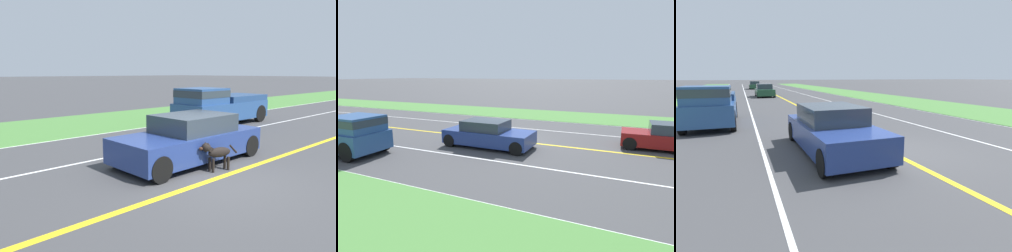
{
  "view_description": "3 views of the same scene",
  "coord_description": "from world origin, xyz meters",
  "views": [
    {
      "loc": [
        -4.79,
        6.02,
        2.54
      ],
      "look_at": [
        1.61,
        0.09,
        1.11
      ],
      "focal_mm": 35.0,
      "sensor_mm": 36.0,
      "label": 1
    },
    {
      "loc": [
        13.04,
        5.51,
        3.63
      ],
      "look_at": [
        1.08,
        0.09,
        1.05
      ],
      "focal_mm": 28.0,
      "sensor_mm": 36.0,
      "label": 2
    },
    {
      "loc": [
        3.99,
        6.47,
        2.18
      ],
      "look_at": [
        1.35,
        -0.27,
        0.82
      ],
      "focal_mm": 28.0,
      "sensor_mm": 36.0,
      "label": 3
    }
  ],
  "objects": [
    {
      "name": "pickup_truck",
      "position": [
        5.27,
        -6.71,
        0.94
      ],
      "size": [
        2.03,
        5.23,
        1.82
      ],
      "color": "#284C84",
      "rests_on": "ground"
    },
    {
      "name": "ego_car",
      "position": [
        1.55,
        -0.69,
        0.64
      ],
      "size": [
        1.9,
        4.52,
        1.36
      ],
      "color": "navy",
      "rests_on": "ground"
    },
    {
      "name": "lane_dash_same_dir",
      "position": [
        3.5,
        0.0,
        0.0
      ],
      "size": [
        0.1,
        160.0,
        0.01
      ],
      "primitive_type": "cube",
      "color": "white",
      "rests_on": "ground"
    },
    {
      "name": "car_trailing_near",
      "position": [
        1.51,
        -24.24,
        0.66
      ],
      "size": [
        1.9,
        4.38,
        1.41
      ],
      "color": "#1E472D",
      "rests_on": "ground"
    },
    {
      "name": "centre_divider_line",
      "position": [
        0.0,
        0.0,
        0.0
      ],
      "size": [
        0.18,
        160.0,
        0.01
      ],
      "primitive_type": "cube",
      "color": "yellow",
      "rests_on": "ground"
    },
    {
      "name": "dog",
      "position": [
        0.41,
        -0.49,
        0.5
      ],
      "size": [
        0.46,
        1.17,
        0.8
      ],
      "rotation": [
        0.0,
        0.0,
        -0.28
      ],
      "color": "black",
      "rests_on": "ground"
    },
    {
      "name": "lane_dash_oncoming",
      "position": [
        -3.5,
        0.0,
        0.0
      ],
      "size": [
        0.1,
        160.0,
        0.01
      ],
      "primitive_type": "cube",
      "color": "white",
      "rests_on": "ground"
    },
    {
      "name": "car_trailing_mid",
      "position": [
        1.54,
        -44.68,
        0.66
      ],
      "size": [
        1.9,
        4.45,
        1.42
      ],
      "color": "#1E472D",
      "rests_on": "ground"
    },
    {
      "name": "ground_plane",
      "position": [
        0.0,
        0.0,
        0.0
      ],
      "size": [
        400.0,
        400.0,
        0.0
      ],
      "primitive_type": "plane",
      "color": "#424244"
    }
  ]
}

